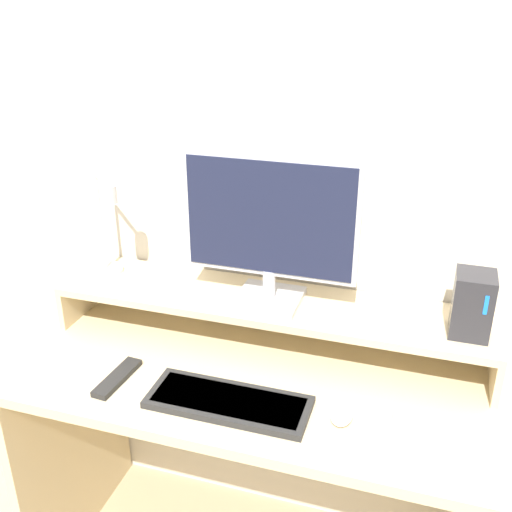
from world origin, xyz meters
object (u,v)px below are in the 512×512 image
(keyboard, at_px, (229,402))
(remote_secondary, at_px, (400,432))
(router_dock, at_px, (472,304))
(mouse, at_px, (342,415))
(remote_control, at_px, (117,378))
(desk_lamp, at_px, (106,232))
(monitor, at_px, (271,227))

(keyboard, relative_size, remote_secondary, 2.68)
(router_dock, height_order, mouse, router_dock)
(remote_control, bearing_deg, keyboard, -1.56)
(router_dock, relative_size, keyboard, 0.41)
(mouse, height_order, remote_secondary, mouse)
(router_dock, bearing_deg, desk_lamp, 179.58)
(mouse, xyz_separation_m, remote_control, (-0.60, -0.02, -0.01))
(keyboard, bearing_deg, mouse, 5.64)
(monitor, height_order, remote_control, monitor)
(monitor, xyz_separation_m, router_dock, (0.53, -0.01, -0.14))
(mouse, bearing_deg, keyboard, -174.36)
(keyboard, xyz_separation_m, remote_secondary, (0.42, 0.02, -0.00))
(desk_lamp, xyz_separation_m, router_dock, (1.04, -0.01, -0.07))
(monitor, bearing_deg, desk_lamp, -179.72)
(mouse, height_order, remote_control, mouse)
(remote_control, height_order, remote_secondary, same)
(remote_secondary, bearing_deg, mouse, 176.92)
(router_dock, bearing_deg, remote_control, -161.95)
(mouse, distance_m, remote_control, 0.60)
(desk_lamp, relative_size, mouse, 4.03)
(monitor, relative_size, desk_lamp, 1.50)
(desk_lamp, bearing_deg, mouse, -19.47)
(router_dock, distance_m, mouse, 0.43)
(monitor, height_order, remote_secondary, monitor)
(router_dock, relative_size, mouse, 2.12)
(keyboard, bearing_deg, monitor, 86.59)
(router_dock, xyz_separation_m, remote_secondary, (-0.13, -0.27, -0.22))
(router_dock, height_order, remote_control, router_dock)
(desk_lamp, bearing_deg, keyboard, -31.45)
(desk_lamp, height_order, router_dock, desk_lamp)
(keyboard, relative_size, mouse, 5.14)
(monitor, xyz_separation_m, remote_control, (-0.33, -0.29, -0.36))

